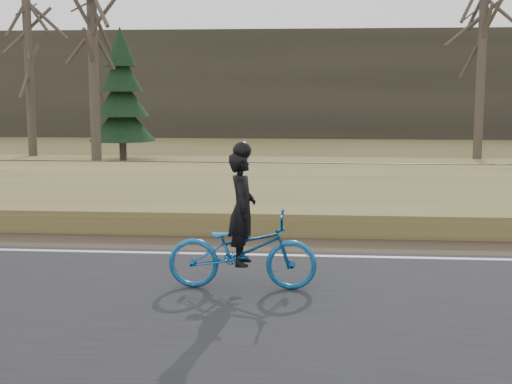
{
  "coord_description": "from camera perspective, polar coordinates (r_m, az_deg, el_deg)",
  "views": [
    {
      "loc": [
        1.97,
        -11.59,
        2.91
      ],
      "look_at": [
        0.95,
        0.5,
        1.1
      ],
      "focal_mm": 50.0,
      "sensor_mm": 36.0,
      "label": 1
    }
  ],
  "objects": [
    {
      "name": "bare_tree_near_left",
      "position": [
        26.08,
        -12.87,
        9.93
      ],
      "size": [
        0.36,
        0.36,
        7.33
      ],
      "primitive_type": "cylinder",
      "color": "brown",
      "rests_on": "ground"
    },
    {
      "name": "ballast",
      "position": [
        19.87,
        -0.93,
        0.72
      ],
      "size": [
        120.0,
        3.0,
        0.45
      ],
      "primitive_type": "cube",
      "color": "slate",
      "rests_on": "ground"
    },
    {
      "name": "cyclist",
      "position": [
        10.06,
        -1.11,
        -4.05
      ],
      "size": [
        2.11,
        0.75,
        2.09
      ],
      "rotation": [
        0.0,
        0.0,
        1.58
      ],
      "color": "#165797",
      "rests_on": "road"
    },
    {
      "name": "treeline_backdrop",
      "position": [
        41.63,
        2.11,
        8.6
      ],
      "size": [
        120.0,
        4.0,
        6.0
      ],
      "primitive_type": "cube",
      "color": "#383328",
      "rests_on": "ground"
    },
    {
      "name": "conifer",
      "position": [
        28.43,
        -10.71,
        7.41
      ],
      "size": [
        2.6,
        2.6,
        5.18
      ],
      "color": "brown",
      "rests_on": "ground"
    },
    {
      "name": "embankment",
      "position": [
        16.13,
        -2.27,
        -1.12
      ],
      "size": [
        120.0,
        5.0,
        0.44
      ],
      "primitive_type": "cube",
      "color": "olive",
      "rests_on": "ground"
    },
    {
      "name": "shoulder",
      "position": [
        13.26,
        -3.86,
        -4.13
      ],
      "size": [
        120.0,
        1.6,
        0.04
      ],
      "primitive_type": "cube",
      "color": "#473A2B",
      "rests_on": "ground"
    },
    {
      "name": "bare_tree_center",
      "position": [
        30.04,
        17.65,
        11.17
      ],
      "size": [
        0.36,
        0.36,
        9.04
      ],
      "primitive_type": "cylinder",
      "color": "brown",
      "rests_on": "ground"
    },
    {
      "name": "edge_line",
      "position": [
        12.28,
        -4.57,
        -4.93
      ],
      "size": [
        120.0,
        0.12,
        0.01
      ],
      "primitive_type": "cube",
      "color": "silver",
      "rests_on": "road"
    },
    {
      "name": "road",
      "position": [
        9.73,
        -7.17,
        -8.79
      ],
      "size": [
        120.0,
        6.0,
        0.06
      ],
      "primitive_type": "cube",
      "color": "black",
      "rests_on": "ground"
    },
    {
      "name": "ground",
      "position": [
        12.11,
        -4.72,
        -5.45
      ],
      "size": [
        120.0,
        120.0,
        0.0
      ],
      "primitive_type": "plane",
      "color": "olive",
      "rests_on": "ground"
    },
    {
      "name": "railroad",
      "position": [
        19.83,
        -0.93,
        1.59
      ],
      "size": [
        120.0,
        2.4,
        0.29
      ],
      "color": "black",
      "rests_on": "ballast"
    },
    {
      "name": "bare_tree_left",
      "position": [
        31.33,
        -17.72,
        9.91
      ],
      "size": [
        0.36,
        0.36,
        7.81
      ],
      "primitive_type": "cylinder",
      "color": "brown",
      "rests_on": "ground"
    }
  ]
}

